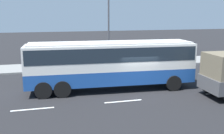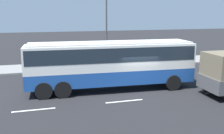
# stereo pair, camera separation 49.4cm
# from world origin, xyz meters

# --- Properties ---
(ground_plane) EXTENTS (120.00, 120.00, 0.00)m
(ground_plane) POSITION_xyz_m (0.00, 0.00, 0.00)
(ground_plane) COLOR black
(sidewalk_curb) EXTENTS (80.00, 4.00, 0.15)m
(sidewalk_curb) POSITION_xyz_m (0.00, 9.36, 0.07)
(sidewalk_curb) COLOR gray
(sidewalk_curb) RESTS_ON ground_plane
(lane_centreline) EXTENTS (33.13, 0.16, 0.01)m
(lane_centreline) POSITION_xyz_m (-2.62, -2.03, 0.00)
(lane_centreline) COLOR white
(lane_centreline) RESTS_ON ground_plane
(coach_bus) EXTENTS (11.79, 3.16, 3.40)m
(coach_bus) POSITION_xyz_m (-1.67, 0.66, 2.11)
(coach_bus) COLOR #1E4C9E
(coach_bus) RESTS_ON ground_plane
(pedestrian_near_curb) EXTENTS (0.32, 0.32, 1.78)m
(pedestrian_near_curb) POSITION_xyz_m (8.89, 8.91, 1.18)
(pedestrian_near_curb) COLOR brown
(pedestrian_near_curb) RESTS_ON sidewalk_curb
(pedestrian_at_crossing) EXTENTS (0.32, 0.32, 1.75)m
(pedestrian_at_crossing) POSITION_xyz_m (-2.38, 8.54, 1.17)
(pedestrian_at_crossing) COLOR #38334C
(pedestrian_at_crossing) RESTS_ON sidewalk_curb
(street_lamp) EXTENTS (1.94, 0.24, 6.88)m
(street_lamp) POSITION_xyz_m (0.13, 7.87, 4.13)
(street_lamp) COLOR #47474C
(street_lamp) RESTS_ON sidewalk_curb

